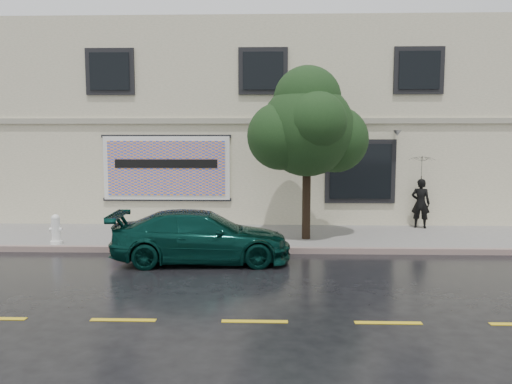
{
  "coord_description": "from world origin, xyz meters",
  "views": [
    {
      "loc": [
        0.26,
        -11.48,
        3.02
      ],
      "look_at": [
        -0.15,
        2.2,
        1.55
      ],
      "focal_mm": 35.0,
      "sensor_mm": 36.0,
      "label": 1
    }
  ],
  "objects_px": {
    "pedestrian": "(421,203)",
    "street_tree": "(307,130)",
    "car": "(202,236)",
    "fire_hydrant": "(56,229)"
  },
  "relations": [
    {
      "from": "street_tree",
      "to": "fire_hydrant",
      "type": "xyz_separation_m",
      "value": [
        -6.9,
        -0.92,
        -2.72
      ]
    },
    {
      "from": "pedestrian",
      "to": "street_tree",
      "type": "xyz_separation_m",
      "value": [
        -3.81,
        -1.87,
        2.31
      ]
    },
    {
      "from": "pedestrian",
      "to": "fire_hydrant",
      "type": "relative_size",
      "value": 1.95
    },
    {
      "from": "car",
      "to": "pedestrian",
      "type": "distance_m",
      "value": 7.69
    },
    {
      "from": "pedestrian",
      "to": "street_tree",
      "type": "bearing_deg",
      "value": 50.49
    },
    {
      "from": "car",
      "to": "fire_hydrant",
      "type": "xyz_separation_m",
      "value": [
        -4.18,
        1.28,
        -0.08
      ]
    },
    {
      "from": "car",
      "to": "street_tree",
      "type": "xyz_separation_m",
      "value": [
        2.72,
        2.19,
        2.63
      ]
    },
    {
      "from": "street_tree",
      "to": "fire_hydrant",
      "type": "distance_m",
      "value": 7.47
    },
    {
      "from": "car",
      "to": "street_tree",
      "type": "distance_m",
      "value": 4.37
    },
    {
      "from": "pedestrian",
      "to": "street_tree",
      "type": "distance_m",
      "value": 4.83
    }
  ]
}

